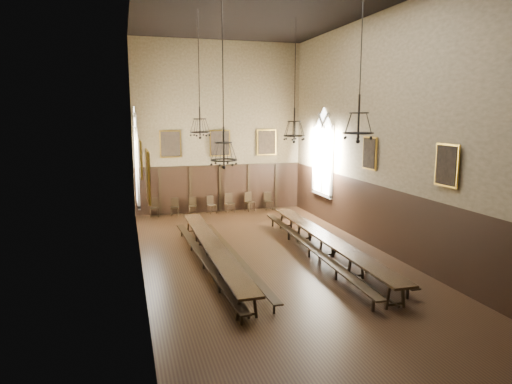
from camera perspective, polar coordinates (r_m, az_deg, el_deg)
name	(u,v)px	position (r m, az deg, el deg)	size (l,w,h in m)	color
floor	(271,261)	(16.61, 1.93, -8.64)	(9.00, 18.00, 0.02)	black
wall_back	(219,128)	(24.50, -4.62, 7.99)	(9.00, 0.02, 9.00)	#8A7855
wall_front	(452,160)	(7.77, 23.25, 3.65)	(9.00, 0.02, 9.00)	#8A7855
wall_left	(137,137)	(15.00, -14.69, 6.66)	(0.02, 18.00, 9.00)	#8A7855
wall_right	(388,134)	(17.72, 16.13, 7.01)	(0.02, 18.00, 9.00)	#8A7855
wainscot_panelling	(272,227)	(16.26, 1.95, -4.42)	(9.00, 18.00, 2.50)	black
table_left	(213,254)	(16.13, -5.41, -7.76)	(0.75, 9.92, 0.77)	black
table_right	(326,247)	(17.03, 8.79, -6.85)	(0.91, 10.23, 0.80)	black
bench_left_outer	(204,261)	(15.80, -6.58, -8.57)	(0.73, 9.67, 0.43)	black
bench_left_inner	(234,258)	(16.12, -2.76, -8.22)	(0.47, 9.03, 0.41)	black
bench_right_inner	(309,249)	(17.03, 6.66, -7.14)	(0.69, 10.51, 0.47)	black
bench_right_outer	(335,246)	(17.68, 9.86, -6.64)	(0.43, 9.92, 0.45)	black
chair_0	(154,211)	(24.06, -12.59, -2.36)	(0.44, 0.44, 0.95)	black
chair_1	(175,210)	(24.11, -10.12, -2.28)	(0.48, 0.48, 0.92)	black
chair_2	(193,209)	(24.29, -7.92, -2.14)	(0.45, 0.45, 0.91)	black
chair_3	(211,208)	(24.39, -5.59, -2.02)	(0.53, 0.53, 0.94)	black
chair_4	(230,207)	(24.57, -3.29, -1.85)	(0.52, 0.52, 1.01)	black
chair_5	(250,205)	(24.90, -0.79, -1.68)	(0.56, 0.56, 1.01)	black
chair_6	(268,204)	(25.24, 1.53, -1.57)	(0.43, 0.43, 0.96)	black
chandelier_back_left	(200,123)	(17.65, -7.02, 8.53)	(0.77, 0.77, 4.60)	black
chandelier_back_right	(294,128)	(19.01, 4.81, 7.92)	(0.91, 0.91, 4.82)	black
chandelier_front_left	(224,145)	(12.78, -4.06, 5.83)	(0.75, 0.75, 5.18)	black
chandelier_front_right	(359,123)	(13.76, 12.70, 8.38)	(0.90, 0.90, 4.49)	black
portrait_back_0	(170,144)	(24.02, -10.65, 5.91)	(1.10, 0.12, 1.40)	gold
portrait_back_1	(220,143)	(24.41, -4.54, 6.10)	(1.10, 0.12, 1.40)	gold
portrait_back_2	(267,142)	(25.06, 1.33, 6.23)	(1.10, 0.12, 1.40)	gold
portrait_left_0	(141,159)	(16.06, -14.21, 3.99)	(0.12, 1.00, 1.30)	gold
portrait_left_1	(148,176)	(11.59, -13.37, 1.93)	(0.12, 1.00, 1.30)	gold
portrait_right_0	(370,153)	(18.55, 14.03, 4.72)	(0.12, 1.00, 1.30)	gold
portrait_right_1	(447,165)	(14.85, 22.75, 3.09)	(0.12, 1.00, 1.30)	gold
window_right	(323,152)	(22.59, 8.37, 4.98)	(0.20, 2.20, 4.60)	white
window_left	(136,157)	(20.57, -14.78, 4.31)	(0.20, 2.20, 4.60)	white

